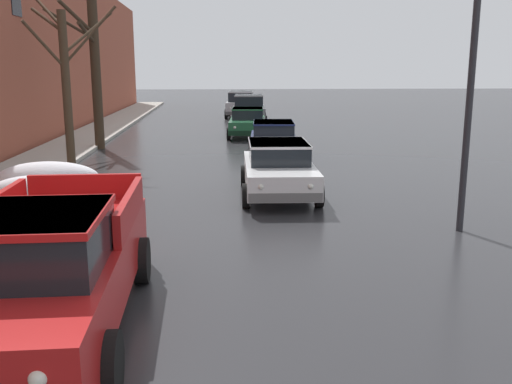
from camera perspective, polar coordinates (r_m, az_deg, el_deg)
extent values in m
cube|color=#A8A399|center=(18.69, -23.37, 1.35)|extent=(2.47, 80.00, 0.14)
ellipsoid|color=white|center=(16.09, -20.27, 1.33)|extent=(2.71, 1.08, 0.89)
ellipsoid|color=white|center=(15.84, -18.42, 0.49)|extent=(0.54, 0.45, 0.45)
ellipsoid|color=white|center=(15.81, -18.55, 0.89)|extent=(0.82, 0.68, 0.68)
ellipsoid|color=white|center=(14.49, -20.97, 0.01)|extent=(2.46, 0.91, 0.82)
ellipsoid|color=white|center=(14.41, -20.06, -0.49)|extent=(0.69, 0.58, 0.58)
ellipsoid|color=white|center=(14.78, -22.08, -0.18)|extent=(0.79, 0.66, 0.66)
cylinder|color=#423323|center=(19.91, -18.60, 9.62)|extent=(0.28, 0.28, 5.17)
cylinder|color=#423323|center=(20.65, -16.59, 15.19)|extent=(1.38, 1.85, 1.51)
cylinder|color=#423323|center=(20.85, -20.26, 16.69)|extent=(1.31, 1.59, 1.16)
cylinder|color=#423323|center=(19.88, -16.43, 14.96)|extent=(1.76, 0.38, 1.91)
cylinder|color=#423323|center=(20.68, -20.39, 16.00)|extent=(1.36, 1.28, 0.90)
cylinder|color=#423323|center=(19.66, -20.63, 13.75)|extent=(1.12, 0.91, 1.49)
cylinder|color=#382B1E|center=(24.76, -15.96, 12.85)|extent=(0.40, 0.40, 7.48)
cylinder|color=#382B1E|center=(24.46, -18.35, 15.79)|extent=(1.75, 1.21, 1.17)
cylinder|color=#382B1E|center=(23.98, -16.75, 15.16)|extent=(0.35, 1.77, 0.78)
cylinder|color=#382B1E|center=(24.24, -17.68, 16.46)|extent=(1.12, 1.58, 1.25)
cube|color=red|center=(7.63, -20.42, -8.00)|extent=(2.06, 5.41, 0.76)
cube|color=black|center=(6.73, -22.47, -4.58)|extent=(1.76, 1.75, 0.64)
cube|color=red|center=(6.66, -22.67, -2.27)|extent=(1.80, 1.81, 0.08)
cube|color=red|center=(8.29, -12.62, -1.59)|extent=(0.15, 2.58, 0.44)
cube|color=red|center=(9.95, -16.86, 0.47)|extent=(1.86, 0.13, 0.44)
sphere|color=white|center=(5.07, -21.17, -17.16)|extent=(0.16, 0.16, 0.16)
cylinder|color=black|center=(6.13, -14.67, -16.62)|extent=(0.23, 0.72, 0.72)
cylinder|color=black|center=(9.07, -11.48, -6.79)|extent=(0.23, 0.72, 0.72)
cylinder|color=black|center=(9.50, -23.66, -6.73)|extent=(0.23, 0.72, 0.72)
cube|color=silver|center=(14.91, 2.29, 1.88)|extent=(1.91, 4.32, 0.60)
cube|color=black|center=(15.03, 2.25, 4.13)|extent=(1.58, 2.27, 0.52)
cube|color=silver|center=(15.00, 2.25, 5.00)|extent=(1.62, 2.31, 0.06)
cube|color=slate|center=(12.92, 2.99, -0.56)|extent=(1.71, 0.19, 0.22)
cube|color=slate|center=(16.99, 1.75, 2.55)|extent=(1.71, 0.19, 0.22)
cylinder|color=black|center=(13.79, 6.40, -0.31)|extent=(0.20, 0.61, 0.60)
cylinder|color=black|center=(13.64, -1.04, -0.38)|extent=(0.20, 0.61, 0.60)
cylinder|color=black|center=(16.35, 5.05, 1.70)|extent=(0.20, 0.61, 0.60)
cylinder|color=black|center=(16.22, -1.22, 1.66)|extent=(0.20, 0.61, 0.60)
sphere|color=silver|center=(12.90, 5.53, 0.56)|extent=(0.14, 0.14, 0.14)
sphere|color=silver|center=(12.80, 0.49, 0.53)|extent=(0.14, 0.14, 0.14)
cube|color=navy|center=(20.79, 1.77, 4.83)|extent=(2.03, 4.42, 0.60)
cube|color=black|center=(20.93, 1.77, 6.43)|extent=(1.62, 2.35, 0.52)
cube|color=navy|center=(20.91, 1.78, 7.05)|extent=(1.66, 2.40, 0.06)
cube|color=black|center=(18.73, 1.90, 3.46)|extent=(1.64, 0.26, 0.22)
cube|color=black|center=(22.89, 1.66, 5.06)|extent=(1.64, 0.26, 0.22)
cylinder|color=black|center=(19.55, 4.35, 3.44)|extent=(0.23, 0.61, 0.60)
cylinder|color=black|center=(19.51, -0.66, 3.46)|extent=(0.23, 0.61, 0.60)
cylinder|color=black|center=(22.18, 3.91, 4.49)|extent=(0.23, 0.61, 0.60)
cylinder|color=black|center=(22.14, -0.52, 4.51)|extent=(0.23, 0.61, 0.60)
sphere|color=silver|center=(18.69, 3.57, 4.22)|extent=(0.14, 0.14, 0.14)
sphere|color=silver|center=(18.66, 0.24, 4.24)|extent=(0.14, 0.14, 0.14)
cube|color=#1E5633|center=(28.29, -0.85, 6.81)|extent=(2.05, 4.47, 0.60)
cube|color=black|center=(28.46, -0.85, 7.97)|extent=(1.65, 2.37, 0.52)
cube|color=#1E5633|center=(28.44, -0.85, 8.43)|extent=(1.69, 2.41, 0.06)
cube|color=black|center=(26.20, -0.92, 5.98)|extent=(1.69, 0.25, 0.22)
cube|color=black|center=(30.42, -0.79, 6.85)|extent=(1.69, 0.25, 0.22)
cylinder|color=black|center=(26.98, 0.99, 5.90)|extent=(0.23, 0.61, 0.60)
cylinder|color=black|center=(27.01, -2.78, 5.90)|extent=(0.23, 0.61, 0.60)
cylinder|color=black|center=(29.66, 0.90, 6.48)|extent=(0.23, 0.61, 0.60)
cylinder|color=black|center=(29.68, -2.53, 6.47)|extent=(0.23, 0.61, 0.60)
sphere|color=silver|center=(26.13, 0.31, 6.54)|extent=(0.14, 0.14, 0.14)
sphere|color=silver|center=(26.15, -2.16, 6.53)|extent=(0.14, 0.14, 0.14)
cube|color=slate|center=(34.19, -0.72, 7.98)|extent=(2.19, 4.49, 0.80)
cube|color=black|center=(34.19, -0.72, 9.23)|extent=(1.84, 3.16, 0.68)
cube|color=slate|center=(34.17, -0.72, 9.75)|extent=(1.88, 3.23, 0.06)
cube|color=#303032|center=(32.09, -0.73, 7.20)|extent=(1.86, 0.25, 0.22)
cube|color=#303032|center=(36.34, -0.70, 7.79)|extent=(1.86, 0.25, 0.22)
cylinder|color=black|center=(32.88, 0.97, 7.11)|extent=(0.23, 0.69, 0.68)
cylinder|color=black|center=(32.89, -2.43, 7.11)|extent=(0.23, 0.69, 0.68)
cylinder|color=black|center=(35.58, 0.87, 7.50)|extent=(0.23, 0.69, 0.68)
cylinder|color=black|center=(35.59, -2.28, 7.50)|extent=(0.23, 0.69, 0.68)
sphere|color=silver|center=(32.03, 0.38, 7.84)|extent=(0.14, 0.14, 0.14)
sphere|color=silver|center=(32.04, -1.85, 7.83)|extent=(0.14, 0.14, 0.14)
cube|color=#B7B7BC|center=(39.99, -1.51, 8.60)|extent=(2.31, 4.78, 0.80)
cube|color=black|center=(39.99, -1.52, 9.66)|extent=(1.91, 3.38, 0.68)
cube|color=#B7B7BC|center=(39.98, -1.52, 10.11)|extent=(1.96, 3.45, 0.06)
cube|color=#525254|center=(37.75, -1.68, 7.96)|extent=(1.83, 0.30, 0.22)
cube|color=#525254|center=(42.26, -1.36, 8.42)|extent=(1.83, 0.30, 0.22)
cylinder|color=black|center=(38.55, -0.19, 7.87)|extent=(0.25, 0.69, 0.68)
cylinder|color=black|center=(38.65, -3.04, 7.87)|extent=(0.25, 0.69, 0.68)
cylinder|color=black|center=(41.41, -0.08, 8.17)|extent=(0.25, 0.69, 0.68)
cylinder|color=black|center=(41.50, -2.74, 8.17)|extent=(0.25, 0.69, 0.68)
sphere|color=silver|center=(37.67, -0.75, 8.50)|extent=(0.14, 0.14, 0.14)
sphere|color=silver|center=(37.74, -2.61, 8.50)|extent=(0.14, 0.14, 0.14)
cylinder|color=#28282D|center=(12.10, 20.74, 8.22)|extent=(0.14, 0.14, 5.19)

